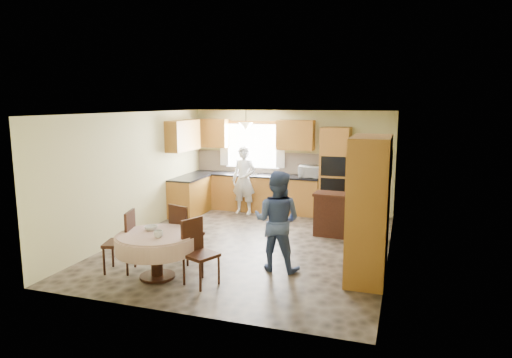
{
  "coord_description": "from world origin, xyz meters",
  "views": [
    {
      "loc": [
        2.72,
        -7.92,
        2.7
      ],
      "look_at": [
        -0.01,
        0.3,
        1.23
      ],
      "focal_mm": 32.0,
      "sensor_mm": 36.0,
      "label": 1
    }
  ],
  "objects_px": {
    "oven_tower": "(335,173)",
    "person_sink": "(244,180)",
    "chair_back": "(183,230)",
    "chair_right": "(197,248)",
    "cupboard": "(369,209)",
    "person_dining": "(277,221)",
    "dining_table": "(156,244)",
    "sideboard": "(343,217)",
    "chair_left": "(124,238)"
  },
  "relations": [
    {
      "from": "sideboard",
      "to": "chair_left",
      "type": "xyz_separation_m",
      "value": [
        -3.06,
        -3.04,
        0.14
      ]
    },
    {
      "from": "dining_table",
      "to": "chair_back",
      "type": "bearing_deg",
      "value": 85.02
    },
    {
      "from": "sideboard",
      "to": "chair_right",
      "type": "height_order",
      "value": "chair_right"
    },
    {
      "from": "chair_back",
      "to": "oven_tower",
      "type": "bearing_deg",
      "value": -98.55
    },
    {
      "from": "cupboard",
      "to": "dining_table",
      "type": "relative_size",
      "value": 1.77
    },
    {
      "from": "chair_back",
      "to": "person_sink",
      "type": "xyz_separation_m",
      "value": [
        -0.19,
        3.54,
        0.27
      ]
    },
    {
      "from": "oven_tower",
      "to": "chair_right",
      "type": "height_order",
      "value": "oven_tower"
    },
    {
      "from": "chair_right",
      "to": "person_sink",
      "type": "height_order",
      "value": "person_sink"
    },
    {
      "from": "person_dining",
      "to": "chair_right",
      "type": "bearing_deg",
      "value": 47.5
    },
    {
      "from": "oven_tower",
      "to": "chair_right",
      "type": "bearing_deg",
      "value": -105.68
    },
    {
      "from": "sideboard",
      "to": "chair_right",
      "type": "relative_size",
      "value": 1.18
    },
    {
      "from": "sideboard",
      "to": "chair_right",
      "type": "distance_m",
      "value": 3.57
    },
    {
      "from": "oven_tower",
      "to": "chair_left",
      "type": "height_order",
      "value": "oven_tower"
    },
    {
      "from": "chair_left",
      "to": "person_sink",
      "type": "height_order",
      "value": "person_sink"
    },
    {
      "from": "cupboard",
      "to": "person_dining",
      "type": "distance_m",
      "value": 1.45
    },
    {
      "from": "chair_left",
      "to": "chair_back",
      "type": "relative_size",
      "value": 0.99
    },
    {
      "from": "oven_tower",
      "to": "sideboard",
      "type": "distance_m",
      "value": 1.76
    },
    {
      "from": "dining_table",
      "to": "person_dining",
      "type": "distance_m",
      "value": 1.93
    },
    {
      "from": "cupboard",
      "to": "chair_right",
      "type": "height_order",
      "value": "cupboard"
    },
    {
      "from": "oven_tower",
      "to": "chair_right",
      "type": "distance_m",
      "value": 4.91
    },
    {
      "from": "chair_right",
      "to": "person_dining",
      "type": "height_order",
      "value": "person_dining"
    },
    {
      "from": "chair_left",
      "to": "chair_right",
      "type": "height_order",
      "value": "chair_left"
    },
    {
      "from": "sideboard",
      "to": "person_dining",
      "type": "distance_m",
      "value": 2.34
    },
    {
      "from": "chair_back",
      "to": "chair_right",
      "type": "height_order",
      "value": "chair_back"
    },
    {
      "from": "person_dining",
      "to": "sideboard",
      "type": "bearing_deg",
      "value": -105.78
    },
    {
      "from": "person_sink",
      "to": "chair_back",
      "type": "bearing_deg",
      "value": -82.62
    },
    {
      "from": "dining_table",
      "to": "person_sink",
      "type": "relative_size",
      "value": 0.76
    },
    {
      "from": "oven_tower",
      "to": "dining_table",
      "type": "relative_size",
      "value": 1.71
    },
    {
      "from": "dining_table",
      "to": "sideboard",
      "type": "bearing_deg",
      "value": 52.05
    },
    {
      "from": "chair_back",
      "to": "chair_right",
      "type": "distance_m",
      "value": 1.0
    },
    {
      "from": "sideboard",
      "to": "chair_back",
      "type": "relative_size",
      "value": 1.15
    },
    {
      "from": "chair_right",
      "to": "chair_left",
      "type": "bearing_deg",
      "value": 110.29
    },
    {
      "from": "cupboard",
      "to": "chair_right",
      "type": "distance_m",
      "value": 2.65
    },
    {
      "from": "chair_left",
      "to": "chair_right",
      "type": "xyz_separation_m",
      "value": [
        1.33,
        -0.07,
        -0.01
      ]
    },
    {
      "from": "chair_back",
      "to": "person_dining",
      "type": "xyz_separation_m",
      "value": [
        1.6,
        0.16,
        0.26
      ]
    },
    {
      "from": "chair_right",
      "to": "person_sink",
      "type": "relative_size",
      "value": 0.6
    },
    {
      "from": "dining_table",
      "to": "person_dining",
      "type": "relative_size",
      "value": 0.76
    },
    {
      "from": "sideboard",
      "to": "person_sink",
      "type": "distance_m",
      "value": 2.84
    },
    {
      "from": "sideboard",
      "to": "chair_left",
      "type": "bearing_deg",
      "value": -131.47
    },
    {
      "from": "cupboard",
      "to": "chair_left",
      "type": "xyz_separation_m",
      "value": [
        -3.72,
        -0.93,
        -0.55
      ]
    },
    {
      "from": "oven_tower",
      "to": "person_sink",
      "type": "xyz_separation_m",
      "value": [
        -2.13,
        -0.39,
        -0.24
      ]
    },
    {
      "from": "chair_right",
      "to": "dining_table",
      "type": "bearing_deg",
      "value": 113.28
    },
    {
      "from": "dining_table",
      "to": "person_dining",
      "type": "xyz_separation_m",
      "value": [
        1.67,
        0.93,
        0.27
      ]
    },
    {
      "from": "person_dining",
      "to": "oven_tower",
      "type": "bearing_deg",
      "value": -91.82
    },
    {
      "from": "oven_tower",
      "to": "cupboard",
      "type": "xyz_separation_m",
      "value": [
        1.07,
        -3.69,
        0.04
      ]
    },
    {
      "from": "dining_table",
      "to": "chair_right",
      "type": "height_order",
      "value": "chair_right"
    },
    {
      "from": "dining_table",
      "to": "person_sink",
      "type": "bearing_deg",
      "value": 91.58
    },
    {
      "from": "person_sink",
      "to": "oven_tower",
      "type": "bearing_deg",
      "value": 14.73
    },
    {
      "from": "dining_table",
      "to": "chair_right",
      "type": "bearing_deg",
      "value": -0.19
    },
    {
      "from": "sideboard",
      "to": "dining_table",
      "type": "bearing_deg",
      "value": -124.25
    }
  ]
}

